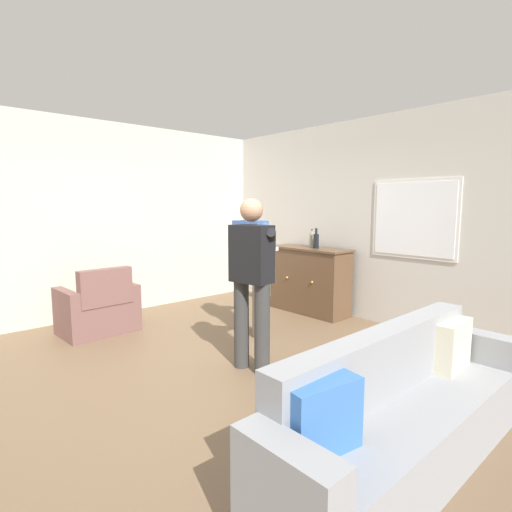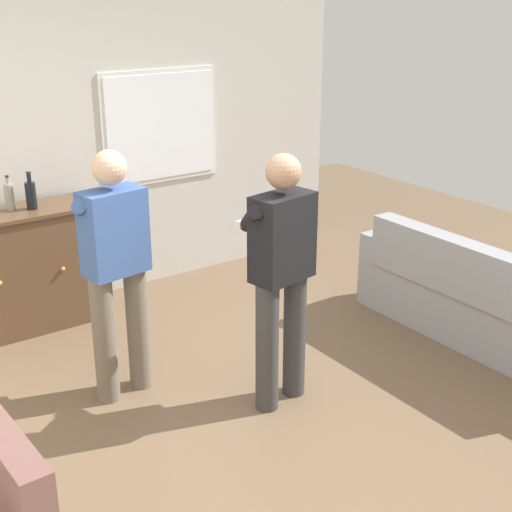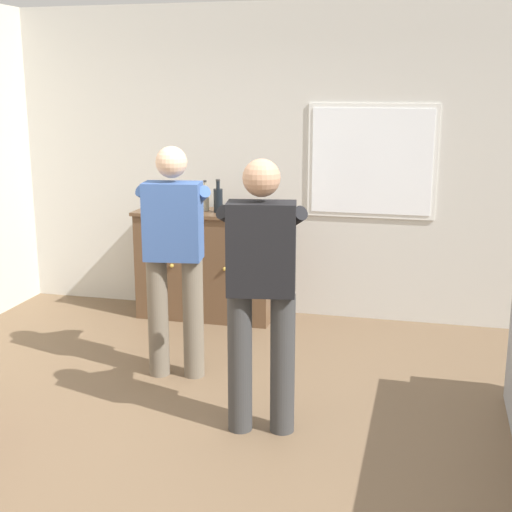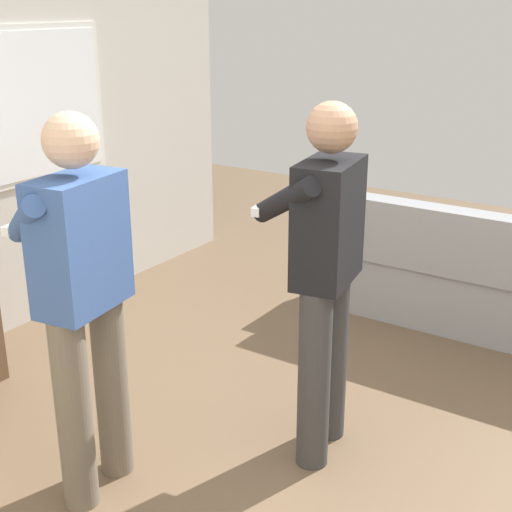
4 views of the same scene
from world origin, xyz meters
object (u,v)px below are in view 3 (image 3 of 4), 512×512
bottle_wine_green (205,198)px  person_standing_right (261,284)px  sideboard_cabinet (206,264)px  person_standing_left (174,251)px  bottle_liquor_amber (218,200)px

bottle_wine_green → person_standing_right: person_standing_right is taller
sideboard_cabinet → bottle_wine_green: bottle_wine_green is taller
sideboard_cabinet → person_standing_left: (0.20, -1.36, 0.44)m
sideboard_cabinet → person_standing_right: bearing=-63.8°
person_standing_left → bottle_liquor_amber: bearing=93.3°
bottle_wine_green → person_standing_left: bearing=-81.1°
sideboard_cabinet → bottle_liquor_amber: size_ratio=4.28×
sideboard_cabinet → person_standing_left: person_standing_left is taller
sideboard_cabinet → person_standing_left: bearing=-81.4°
sideboard_cabinet → bottle_liquor_amber: 0.62m
sideboard_cabinet → bottle_wine_green: size_ratio=4.64×
bottle_liquor_amber → person_standing_right: person_standing_right is taller
bottle_wine_green → bottle_liquor_amber: bottle_liquor_amber is taller
bottle_liquor_amber → sideboard_cabinet: bearing=170.8°
bottle_wine_green → person_standing_right: size_ratio=0.16×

